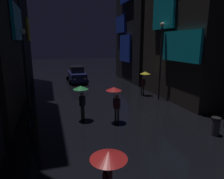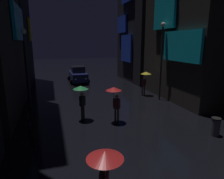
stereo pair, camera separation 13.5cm
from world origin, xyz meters
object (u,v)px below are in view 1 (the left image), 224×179
Objects in this scene: pedestrian_foreground_left_red at (108,166)px; pedestrian_near_crossing_red at (115,95)px; streetlamp_right_far at (161,53)px; trash_bin at (215,126)px; pedestrian_foreground_right_green at (81,93)px; car_distant at (77,75)px; bicycle_parked_at_storefront at (30,129)px; streetlamp_left_far at (25,60)px; pedestrian_midstreet_centre_yellow at (144,77)px.

pedestrian_foreground_left_red is 6.79m from pedestrian_near_crossing_red.
streetlamp_right_far reaches higher than trash_bin.
pedestrian_foreground_right_green is 2.02m from pedestrian_near_crossing_red.
pedestrian_foreground_left_red reaches higher than car_distant.
bicycle_parked_at_storefront is at bearing -107.37° from car_distant.
streetlamp_left_far is (-3.22, 3.49, 1.77)m from pedestrian_foreground_right_green.
pedestrian_midstreet_centre_yellow is 0.35× the size of streetlamp_right_far.
pedestrian_near_crossing_red is 1.19× the size of bicycle_parked_at_storefront.
pedestrian_foreground_right_green is 5.06m from streetlamp_left_far.
pedestrian_foreground_right_green reaches higher than bicycle_parked_at_storefront.
pedestrian_midstreet_centre_yellow is 8.30m from trash_bin.
streetlamp_left_far is at bearing 94.59° from bicycle_parked_at_storefront.
pedestrian_foreground_left_red is 1.00× the size of pedestrian_midstreet_centre_yellow.
pedestrian_foreground_left_red is 0.35× the size of streetlamp_right_far.
pedestrian_foreground_left_red is at bearing -153.63° from trash_bin.
streetlamp_right_far is at bearing 84.02° from trash_bin.
trash_bin is at bearing -16.55° from bicycle_parked_at_storefront.
pedestrian_foreground_right_green is 2.28× the size of trash_bin.
pedestrian_foreground_left_red is 0.51× the size of car_distant.
pedestrian_foreground_right_green is at bearing -96.48° from car_distant.
trash_bin is at bearing -73.49° from car_distant.
streetlamp_left_far is at bearing 140.81° from trash_bin.
pedestrian_foreground_right_green is at bearing -146.39° from pedestrian_midstreet_centre_yellow.
streetlamp_left_far is (-0.40, 4.94, 3.05)m from bicycle_parked_at_storefront.
pedestrian_foreground_left_red is 0.39× the size of streetlamp_left_far.
streetlamp_right_far is 6.57× the size of trash_bin.
pedestrian_foreground_right_green is 0.35× the size of streetlamp_right_far.
bicycle_parked_at_storefront is at bearing -85.41° from streetlamp_left_far.
pedestrian_foreground_right_green is at bearing -47.30° from streetlamp_left_far.
pedestrian_midstreet_centre_yellow is at bearing -57.99° from car_distant.
pedestrian_near_crossing_red is at bearing -41.86° from streetlamp_left_far.
pedestrian_near_crossing_red is 6.92m from streetlamp_left_far.
pedestrian_foreground_right_green reaches higher than car_distant.
pedestrian_foreground_left_red is 7.39m from pedestrian_foreground_right_green.
pedestrian_foreground_right_green is 0.51× the size of car_distant.
bicycle_parked_at_storefront is at bearing -152.77° from pedestrian_foreground_right_green.
car_distant is 9.88m from streetlamp_left_far.
pedestrian_near_crossing_red is at bearing 144.17° from trash_bin.
pedestrian_foreground_right_green is 1.00× the size of pedestrian_midstreet_centre_yellow.
trash_bin is (-0.12, -8.22, -1.20)m from pedestrian_midstreet_centre_yellow.
trash_bin is (6.08, -4.10, -1.20)m from pedestrian_foreground_right_green.
pedestrian_near_crossing_red is 0.39× the size of streetlamp_left_far.
pedestrian_foreground_left_red reaches higher than trash_bin.
pedestrian_near_crossing_red is 12.89m from car_distant.
pedestrian_near_crossing_red reaches higher than car_distant.
pedestrian_foreground_right_green is 7.44m from pedestrian_midstreet_centre_yellow.
pedestrian_foreground_right_green is (0.53, 7.38, 0.00)m from pedestrian_foreground_left_red.
pedestrian_midstreet_centre_yellow is 10.68m from bicycle_parked_at_storefront.
pedestrian_foreground_right_green is at bearing -159.14° from streetlamp_right_far.
pedestrian_foreground_left_red is 13.32m from pedestrian_midstreet_centre_yellow.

